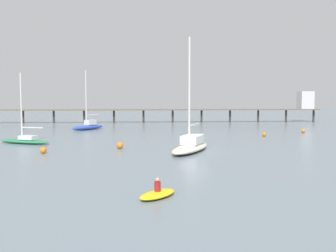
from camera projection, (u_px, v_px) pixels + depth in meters
The scene contains 10 objects.
ground_plane at pixel (198, 151), 40.16m from camera, with size 400.00×400.00×0.00m, color slate.
pier at pixel (198, 107), 92.19m from camera, with size 88.37×12.26×7.71m.
sailboat_green at pixel (25, 139), 47.42m from camera, with size 7.44×5.56×9.00m.
sailboat_blue at pixel (88, 126), 69.72m from camera, with size 6.68×7.49×11.02m.
sailboat_cream at pixel (191, 144), 40.31m from camera, with size 7.17×9.55×12.17m.
dinghy_yellow at pixel (157, 194), 21.26m from camera, with size 2.92×2.87×1.14m.
mooring_buoy_mid at pixel (43, 150), 38.62m from camera, with size 0.68×0.68×0.68m, color orange.
mooring_buoy_near at pixel (120, 145), 42.42m from camera, with size 0.76×0.76×0.76m, color orange.
mooring_buoy_inner at pixel (264, 134), 56.56m from camera, with size 0.62×0.62×0.62m, color orange.
mooring_buoy_outer at pixel (303, 131), 62.64m from camera, with size 0.67×0.67×0.67m, color orange.
Camera 1 is at (-10.28, -38.65, 5.56)m, focal length 39.77 mm.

